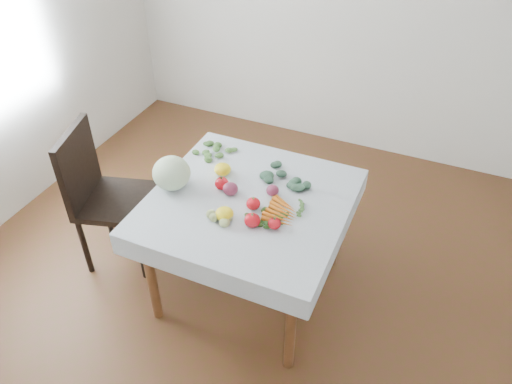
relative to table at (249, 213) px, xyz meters
The scene contains 18 objects.
ground 0.65m from the table, ahead, with size 4.00×4.00×0.00m, color #56301B.
table is the anchor object (origin of this frame).
tablecloth 0.10m from the table, ahead, with size 1.12×1.12×0.01m, color white.
chair 1.03m from the table, behind, with size 0.56×0.56×1.00m.
cabbage 0.51m from the table, behind, with size 0.22×0.22×0.20m, color #DCF2CA.
tomato_a 0.24m from the table, behind, with size 0.08×0.08×0.07m, color red.
tomato_b 0.16m from the table, 48.13° to the right, with size 0.08×0.08×0.07m, color red.
tomato_c 0.26m from the table, 61.04° to the right, with size 0.09×0.09×0.08m, color red.
tomato_d 0.31m from the table, 35.96° to the right, with size 0.07×0.07×0.06m, color red.
heirloom_back 0.33m from the table, 146.80° to the left, with size 0.10×0.10×0.07m, color yellow.
heirloom_front 0.25m from the table, 105.12° to the right, with size 0.10×0.10×0.07m, color yellow.
onion_a 0.20m from the table, 42.22° to the left, with size 0.08×0.08×0.06m, color #611B3B.
onion_b 0.18m from the table, behind, with size 0.09×0.09×0.08m, color #611B3B.
tomatillo_cluster 0.28m from the table, 108.64° to the right, with size 0.12×0.13×0.05m.
carrot_bunch 0.25m from the table, 10.49° to the right, with size 0.18×0.25×0.03m.
kale_bunch 0.34m from the table, 64.27° to the left, with size 0.30×0.26×0.04m.
basil_bunch 0.21m from the table, 38.92° to the right, with size 0.22×0.20×0.01m.
dill_bunch 0.54m from the table, 139.80° to the left, with size 0.21×0.21×0.02m.
Camera 1 is at (0.93, -2.02, 2.58)m, focal length 35.00 mm.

